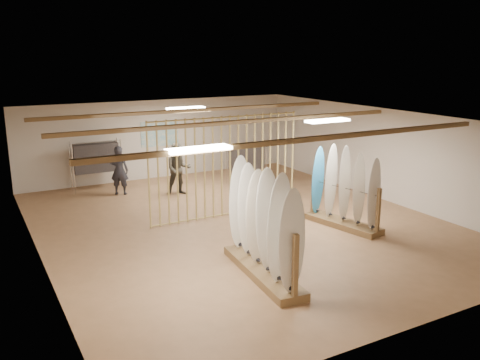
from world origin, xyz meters
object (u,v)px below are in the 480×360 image
clothing_rack_a (96,158)px  shopper_b (178,166)px  rack_right (344,200)px  clothing_rack_b (246,158)px  rack_left (263,240)px  shopper_a (119,167)px

clothing_rack_a → shopper_b: 2.82m
rack_right → shopper_b: (-2.57, 4.97, 0.23)m
clothing_rack_b → shopper_b: (-2.57, -0.15, 0.02)m
clothing_rack_a → rack_left: bearing=-80.7°
shopper_a → shopper_b: 1.88m
clothing_rack_b → shopper_a: (-4.21, 0.76, -0.02)m
rack_right → shopper_b: size_ratio=1.20×
clothing_rack_a → clothing_rack_b: size_ratio=1.17×
rack_left → shopper_a: size_ratio=1.57×
rack_right → clothing_rack_b: rack_right is taller
rack_right → shopper_a: rack_right is taller
rack_left → rack_right: (3.40, 1.55, -0.06)m
rack_left → rack_right: 3.74m
rack_right → clothing_rack_a: 8.28m
rack_left → rack_right: rack_left is taller
clothing_rack_a → shopper_b: bearing=-40.1°
clothing_rack_b → shopper_b: shopper_b is taller
rack_right → clothing_rack_b: size_ratio=1.60×
shopper_b → shopper_a: bearing=165.2°
rack_right → shopper_b: rack_right is taller
rack_right → clothing_rack_a: (-4.71, 6.80, 0.37)m
shopper_b → rack_right: bearing=-48.5°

